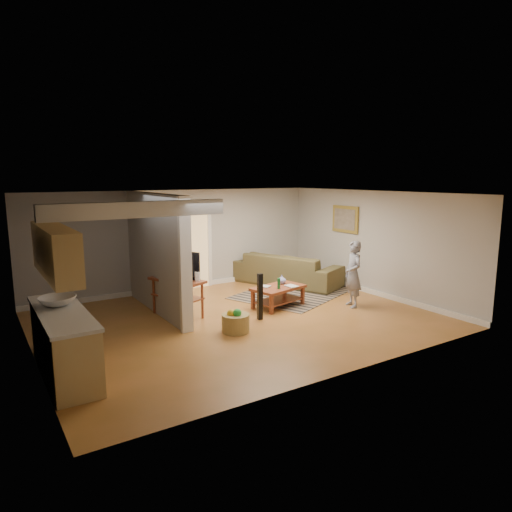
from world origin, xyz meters
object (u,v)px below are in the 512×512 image
at_px(sofa, 287,284).
at_px(speaker_left, 260,297).
at_px(toy_basket, 236,322).
at_px(child, 352,306).
at_px(tv_console, 178,282).
at_px(speaker_right, 166,288).
at_px(toddler, 163,294).
at_px(coffee_table, 278,291).

xyz_separation_m(sofa, speaker_left, (-2.26, -2.14, 0.47)).
distance_m(toy_basket, child, 3.00).
bearing_deg(tv_console, speaker_right, 74.70).
xyz_separation_m(speaker_left, child, (2.21, -0.32, -0.47)).
bearing_deg(speaker_right, child, -34.89).
bearing_deg(sofa, toddler, 52.83).
xyz_separation_m(sofa, speaker_right, (-3.60, -0.54, 0.48)).
xyz_separation_m(tv_console, toddler, (0.33, 1.78, -0.71)).
bearing_deg(toy_basket, speaker_right, 105.72).
height_order(tv_console, toddler, tv_console).
relative_size(toy_basket, child, 0.35).
distance_m(sofa, toy_basket, 3.96).
height_order(tv_console, toy_basket, tv_console).
xyz_separation_m(coffee_table, child, (1.37, -0.88, -0.35)).
distance_m(speaker_right, toy_basket, 2.08).
xyz_separation_m(sofa, coffee_table, (-1.41, -1.58, 0.35)).
bearing_deg(speaker_left, sofa, 52.64).
height_order(speaker_right, child, speaker_right).
relative_size(coffee_table, tv_console, 0.97).
bearing_deg(speaker_left, coffee_table, 42.59).
height_order(speaker_right, toddler, speaker_right).
distance_m(sofa, coffee_table, 2.15).
xyz_separation_m(speaker_left, toddler, (-0.94, 2.90, -0.47)).
distance_m(speaker_left, toddler, 3.08).
bearing_deg(speaker_left, toy_basket, -144.94).
distance_m(coffee_table, tv_console, 2.22).
relative_size(speaker_left, toy_basket, 1.83).
bearing_deg(sofa, speaker_right, 74.72).
xyz_separation_m(toy_basket, toddler, (-0.16, 3.28, -0.19)).
relative_size(speaker_right, toy_basket, 1.89).
bearing_deg(toy_basket, sofa, 39.62).
xyz_separation_m(coffee_table, toddler, (-1.79, 2.34, -0.35)).
bearing_deg(toy_basket, toddler, 92.74).
xyz_separation_m(tv_console, child, (3.49, -1.44, -0.71)).
xyz_separation_m(speaker_right, toy_basket, (0.56, -1.98, -0.30)).
bearing_deg(coffee_table, speaker_right, 154.51).
xyz_separation_m(coffee_table, tv_console, (-2.12, 0.56, 0.35)).
bearing_deg(speaker_right, toy_basket, -80.72).
bearing_deg(tv_console, coffee_table, -37.70).
bearing_deg(sofa, speaker_left, 109.61).
height_order(coffee_table, child, child).
xyz_separation_m(tv_console, toy_basket, (0.49, -1.49, -0.52)).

